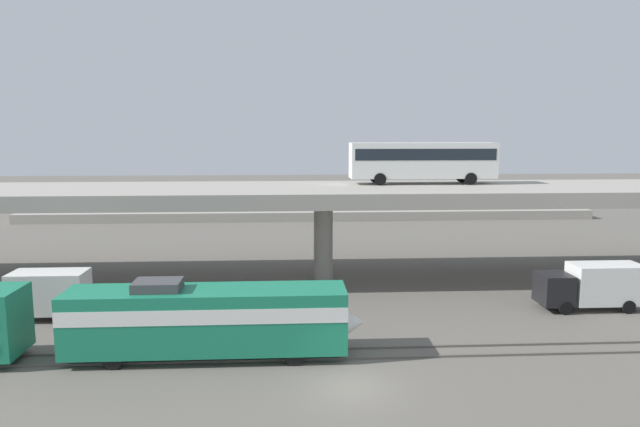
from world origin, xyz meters
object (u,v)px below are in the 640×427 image
at_px(parked_car_4, 206,203).
at_px(parked_car_2, 466,202).
at_px(parked_car_1, 190,200).
at_px(parked_car_3, 399,200).
at_px(parked_car_5, 133,203).
at_px(transit_bus_on_overpass, 423,159).
at_px(service_truck_west, 593,285).
at_px(service_truck_east, 35,294).
at_px(parked_car_0, 489,199).
at_px(train_locomotive, 221,317).

bearing_deg(parked_car_4, parked_car_2, 178.64).
bearing_deg(parked_car_1, parked_car_4, 131.65).
height_order(parked_car_3, parked_car_5, same).
xyz_separation_m(transit_bus_on_overpass, parked_car_2, (13.54, 31.15, -7.49)).
height_order(service_truck_west, parked_car_2, service_truck_west).
relative_size(service_truck_east, parked_car_5, 1.49).
relative_size(parked_car_0, parked_car_5, 0.97).
height_order(service_truck_east, parked_car_3, service_truck_east).
bearing_deg(service_truck_west, train_locomotive, 16.39).
bearing_deg(parked_car_1, parked_car_2, 174.32).
xyz_separation_m(parked_car_0, parked_car_3, (-12.89, 0.59, -0.00)).
height_order(parked_car_1, parked_car_3, same).
height_order(parked_car_4, parked_car_5, same).
distance_m(transit_bus_on_overpass, parked_car_0, 38.88).
xyz_separation_m(parked_car_0, parked_car_2, (-4.19, -2.63, 0.00)).
distance_m(service_truck_east, parked_car_5, 44.24).
height_order(parked_car_0, parked_car_2, same).
distance_m(parked_car_3, parked_car_4, 27.32).
bearing_deg(parked_car_5, parked_car_4, -4.11).
xyz_separation_m(train_locomotive, parked_car_1, (-10.30, 53.17, -0.22)).
height_order(service_truck_east, parked_car_4, service_truck_east).
relative_size(transit_bus_on_overpass, parked_car_2, 2.65).
distance_m(transit_bus_on_overpass, service_truck_west, 16.36).
relative_size(parked_car_1, parked_car_3, 1.02).
distance_m(train_locomotive, parked_car_4, 50.76).
relative_size(parked_car_2, parked_car_5, 0.99).
bearing_deg(transit_bus_on_overpass, parked_car_0, 62.31).
bearing_deg(parked_car_5, service_truck_east, -83.13).
height_order(parked_car_0, parked_car_4, same).
bearing_deg(train_locomotive, service_truck_east, 150.58).
bearing_deg(parked_car_3, parked_car_4, -175.03).
bearing_deg(parked_car_5, parked_car_1, 17.08).
height_order(transit_bus_on_overpass, parked_car_5, transit_bus_on_overpass).
distance_m(transit_bus_on_overpass, parked_car_2, 34.78).
distance_m(train_locomotive, parked_car_2, 56.86).
relative_size(transit_bus_on_overpass, parked_car_1, 2.82).
height_order(service_truck_west, parked_car_4, service_truck_west).
bearing_deg(transit_bus_on_overpass, service_truck_east, -157.56).
relative_size(parked_car_2, parked_car_4, 0.97).
distance_m(parked_car_1, parked_car_2, 38.76).
relative_size(parked_car_0, parked_car_4, 0.96).
bearing_deg(service_truck_east, parked_car_0, -134.91).
height_order(service_truck_west, parked_car_1, service_truck_west).
bearing_deg(parked_car_2, parked_car_0, 32.12).
bearing_deg(parked_car_2, train_locomotive, -119.82).
distance_m(train_locomotive, parked_car_0, 61.27).
relative_size(transit_bus_on_overpass, service_truck_west, 1.76).
height_order(train_locomotive, service_truck_west, train_locomotive).
bearing_deg(service_truck_west, service_truck_east, 0.00).
relative_size(train_locomotive, service_truck_east, 2.27).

